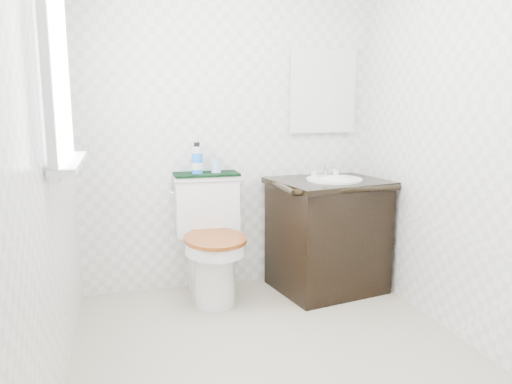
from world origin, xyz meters
name	(u,v)px	position (x,y,z in m)	size (l,w,h in m)	color
floor	(280,359)	(0.00, 0.00, 0.00)	(2.40, 2.40, 0.00)	#C0B39A
wall_back	(231,126)	(0.00, 1.20, 1.20)	(2.40, 2.40, 0.00)	white
wall_front	(418,169)	(0.00, -1.20, 1.20)	(2.40, 2.40, 0.00)	white
wall_left	(46,142)	(-1.10, 0.00, 1.20)	(2.40, 2.40, 0.00)	white
wall_right	(469,134)	(1.10, 0.00, 1.20)	(2.40, 2.40, 0.00)	white
window	(54,65)	(-1.07, 0.25, 1.55)	(0.02, 0.70, 0.90)	white
mirror	(323,91)	(0.70, 1.18, 1.45)	(0.50, 0.02, 0.60)	silver
toilet	(211,246)	(-0.20, 0.96, 0.37)	(0.47, 0.64, 0.86)	white
vanity	(328,232)	(0.66, 0.90, 0.43)	(0.87, 0.78, 0.92)	black
trash_bin	(289,263)	(0.43, 1.10, 0.15)	(0.23, 0.20, 0.29)	silver
towel	(206,174)	(-0.20, 1.09, 0.87)	(0.46, 0.22, 0.02)	black
mouthwash_bottle	(197,159)	(-0.27, 1.08, 0.98)	(0.08, 0.08, 0.22)	blue
cup	(216,166)	(-0.13, 1.09, 0.92)	(0.07, 0.07, 0.09)	#8EB1E9
soap_bar	(320,177)	(0.62, 0.99, 0.83)	(0.07, 0.05, 0.02)	#197B70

